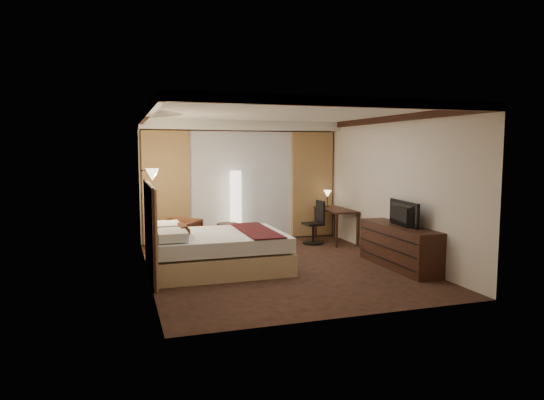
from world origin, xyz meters
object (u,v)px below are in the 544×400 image
object	(u,v)px
side_table	(228,235)
television	(399,209)
bed	(219,251)
floor_lamp	(236,207)
armchair	(179,235)
desk	(336,225)
dresser	(399,246)
office_chair	(313,222)

from	to	relation	value
side_table	television	bearing A→B (deg)	-47.38
bed	floor_lamp	world-z (taller)	floor_lamp
armchair	side_table	bearing A→B (deg)	52.14
bed	desk	distance (m)	3.45
desk	floor_lamp	bearing A→B (deg)	165.14
television	dresser	bearing A→B (deg)	-84.03
side_table	office_chair	xyz separation A→B (m)	(1.87, -0.24, 0.22)
bed	television	world-z (taller)	television
floor_lamp	office_chair	bearing A→B (deg)	-21.42
desk	dresser	xyz separation A→B (m)	(0.05, -2.49, -0.00)
office_chair	dresser	size ratio (longest dim) A/B	0.50
desk	office_chair	bearing A→B (deg)	-175.01
desk	armchair	bearing A→B (deg)	-177.40
side_table	desk	size ratio (longest dim) A/B	0.41
desk	office_chair	distance (m)	0.58
floor_lamp	television	world-z (taller)	floor_lamp
bed	dresser	bearing A→B (deg)	-14.62
side_table	television	xyz separation A→B (m)	(2.46, -2.67, 0.78)
dresser	office_chair	bearing A→B (deg)	104.33
desk	television	bearing A→B (deg)	-89.54
side_table	office_chair	bearing A→B (deg)	-7.19
side_table	bed	bearing A→B (deg)	-107.05
side_table	television	world-z (taller)	television
armchair	floor_lamp	size ratio (longest dim) A/B	0.47
floor_lamp	office_chair	size ratio (longest dim) A/B	1.69
bed	armchair	xyz separation A→B (m)	(-0.50, 1.53, 0.05)
armchair	desk	distance (m)	3.52
floor_lamp	desk	distance (m)	2.28
television	floor_lamp	bearing A→B (deg)	41.47
side_table	floor_lamp	distance (m)	0.73
office_chair	dresser	distance (m)	2.52
floor_lamp	dresser	world-z (taller)	floor_lamp
floor_lamp	armchair	bearing A→B (deg)	-151.53
bed	television	size ratio (longest dim) A/B	2.23
desk	dresser	bearing A→B (deg)	-88.85
office_chair	floor_lamp	bearing A→B (deg)	153.62
bed	side_table	xyz separation A→B (m)	(0.57, 1.87, -0.08)
office_chair	bed	bearing A→B (deg)	-151.09
bed	floor_lamp	distance (m)	2.46
office_chair	television	size ratio (longest dim) A/B	0.95
office_chair	dresser	xyz separation A→B (m)	(0.62, -2.44, -0.10)
armchair	office_chair	size ratio (longest dim) A/B	0.79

